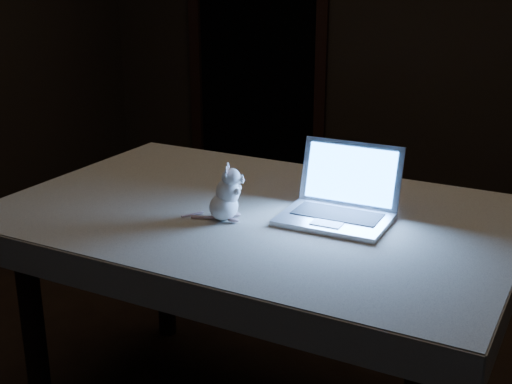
% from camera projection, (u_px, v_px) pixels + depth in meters
% --- Properties ---
extents(back_wall, '(4.50, 0.04, 2.60)m').
position_uv_depth(back_wall, '(413.00, 9.00, 4.53)').
color(back_wall, black).
rests_on(back_wall, ground).
extents(doorway, '(1.06, 0.36, 2.13)m').
position_uv_depth(doorway, '(258.00, 39.00, 4.97)').
color(doorway, black).
rests_on(doorway, back_wall).
extents(table, '(1.65, 1.18, 0.83)m').
position_uv_depth(table, '(256.00, 323.00, 2.37)').
color(table, black).
rests_on(table, floor).
extents(tablecloth, '(1.75, 1.25, 0.10)m').
position_uv_depth(tablecloth, '(275.00, 232.00, 2.18)').
color(tablecloth, beige).
rests_on(tablecloth, table).
extents(laptop, '(0.36, 0.32, 0.23)m').
position_uv_depth(laptop, '(335.00, 188.00, 2.08)').
color(laptop, silver).
rests_on(laptop, tablecloth).
extents(plush_mouse, '(0.15, 0.15, 0.18)m').
position_uv_depth(plush_mouse, '(224.00, 193.00, 2.11)').
color(plush_mouse, white).
rests_on(plush_mouse, tablecloth).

